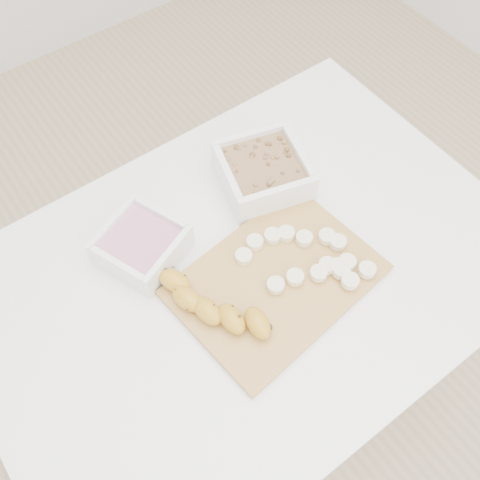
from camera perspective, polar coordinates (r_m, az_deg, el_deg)
ground at (r=1.68m, az=0.62°, el=-15.42°), size 3.50×3.50×0.00m
table at (r=1.07m, az=0.95°, el=-5.52°), size 1.00×0.70×0.75m
bowl_yogurt at (r=0.99m, az=-10.42°, el=-0.52°), size 0.18×0.18×0.06m
bowl_granola at (r=1.06m, az=2.48°, el=7.26°), size 0.20×0.20×0.08m
cutting_board at (r=0.96m, az=3.86°, el=-4.32°), size 0.38×0.29×0.01m
banana at (r=0.91m, az=-2.63°, el=-7.07°), size 0.11×0.22×0.04m
banana_slices at (r=0.97m, az=7.61°, el=-1.94°), size 0.19×0.20×0.02m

